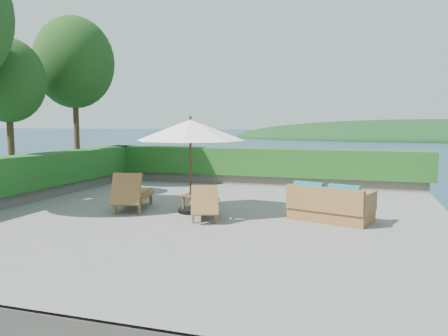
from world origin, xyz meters
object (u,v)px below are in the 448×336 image
(patio_umbrella, at_px, (190,131))
(lounge_right, at_px, (205,204))
(lounge_left, at_px, (132,194))
(side_table, at_px, (193,198))
(wicker_loveseat, at_px, (330,206))

(patio_umbrella, xyz_separation_m, lounge_right, (0.60, -0.61, -1.73))
(lounge_left, height_order, side_table, lounge_left)
(patio_umbrella, xyz_separation_m, wicker_loveseat, (3.47, 0.08, -1.74))
(lounge_left, xyz_separation_m, lounge_right, (2.21, -0.45, -0.07))
(lounge_left, distance_m, side_table, 1.66)
(lounge_right, height_order, wicker_loveseat, wicker_loveseat)
(lounge_right, relative_size, wicker_loveseat, 0.79)
(lounge_left, bearing_deg, lounge_right, -26.04)
(patio_umbrella, relative_size, wicker_loveseat, 1.61)
(side_table, bearing_deg, patio_umbrella, -161.41)
(lounge_left, distance_m, lounge_right, 2.25)
(patio_umbrella, height_order, wicker_loveseat, patio_umbrella)
(lounge_left, xyz_separation_m, wicker_loveseat, (5.07, 0.24, -0.08))
(lounge_right, xyz_separation_m, wicker_loveseat, (2.87, 0.70, -0.01))
(lounge_right, bearing_deg, wicker_loveseat, -5.25)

